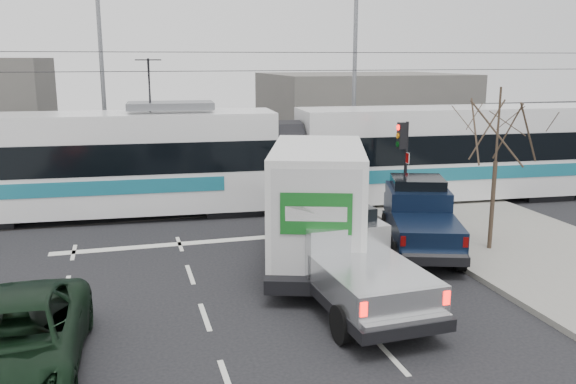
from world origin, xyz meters
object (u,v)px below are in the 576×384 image
object	(u,v)px
traffic_signal	(403,150)
navy_pickup	(419,216)
tram	(285,157)
green_car	(13,342)
street_lamp_near	(351,77)
bare_tree	(498,132)
box_truck	(318,206)
silver_pickup	(342,255)
street_lamp_far	(98,78)

from	to	relation	value
traffic_signal	navy_pickup	xyz separation A→B (m)	(-0.86, -3.08, -1.65)
tram	green_car	size ratio (longest dim) A/B	5.33
street_lamp_near	green_car	world-z (taller)	street_lamp_near
bare_tree	traffic_signal	xyz separation A→B (m)	(-1.13, 4.00, -1.05)
navy_pickup	tram	bearing A→B (deg)	131.09
box_truck	green_car	size ratio (longest dim) A/B	1.40
traffic_signal	navy_pickup	world-z (taller)	traffic_signal
navy_pickup	green_car	distance (m)	12.36
navy_pickup	street_lamp_near	bearing A→B (deg)	99.97
bare_tree	silver_pickup	size ratio (longest dim) A/B	0.78
traffic_signal	tram	world-z (taller)	tram
street_lamp_near	silver_pickup	bearing A→B (deg)	-111.83
bare_tree	street_lamp_near	distance (m)	11.58
box_truck	navy_pickup	distance (m)	3.66
traffic_signal	green_car	distance (m)	14.79
traffic_signal	navy_pickup	bearing A→B (deg)	-105.60
box_truck	street_lamp_near	bearing A→B (deg)	83.73
street_lamp_near	street_lamp_far	distance (m)	11.67
tram	traffic_signal	bearing A→B (deg)	-40.44
bare_tree	street_lamp_far	size ratio (longest dim) A/B	0.56
traffic_signal	tram	xyz separation A→B (m)	(-3.48, 3.42, -0.64)
traffic_signal	green_car	size ratio (longest dim) A/B	0.66
box_truck	navy_pickup	size ratio (longest dim) A/B	1.37
box_truck	street_lamp_far	bearing A→B (deg)	134.61
bare_tree	street_lamp_near	xyz separation A→B (m)	(-0.29, 11.50, 1.32)
bare_tree	tram	size ratio (longest dim) A/B	0.17
street_lamp_far	tram	bearing A→B (deg)	-40.30
box_truck	silver_pickup	bearing A→B (deg)	-75.57
box_truck	green_car	xyz separation A→B (m)	(-7.60, -4.79, -1.02)
silver_pickup	box_truck	size ratio (longest dim) A/B	0.84
street_lamp_near	street_lamp_far	xyz separation A→B (m)	(-11.50, 2.00, 0.00)
box_truck	navy_pickup	xyz separation A→B (m)	(3.56, 0.50, -0.69)
bare_tree	tram	distance (m)	8.90
box_truck	tram	bearing A→B (deg)	101.50
box_truck	bare_tree	bearing A→B (deg)	14.88
tram	navy_pickup	xyz separation A→B (m)	(2.62, -6.50, -1.01)
bare_tree	green_car	size ratio (longest dim) A/B	0.92
street_lamp_far	tram	world-z (taller)	street_lamp_far
tram	green_car	xyz separation A→B (m)	(-8.54, -11.79, -1.34)
street_lamp_far	box_truck	xyz separation A→B (m)	(6.23, -13.09, -3.33)
silver_pickup	box_truck	bearing A→B (deg)	82.46
bare_tree	silver_pickup	distance (m)	6.71
street_lamp_near	street_lamp_far	world-z (taller)	same
bare_tree	navy_pickup	world-z (taller)	bare_tree
street_lamp_near	silver_pickup	distance (m)	15.26
bare_tree	tram	xyz separation A→B (m)	(-4.61, 7.42, -1.69)
bare_tree	green_car	bearing A→B (deg)	-161.60
tram	box_truck	bearing A→B (deg)	-93.61
navy_pickup	green_car	world-z (taller)	navy_pickup
silver_pickup	green_car	bearing A→B (deg)	-166.26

